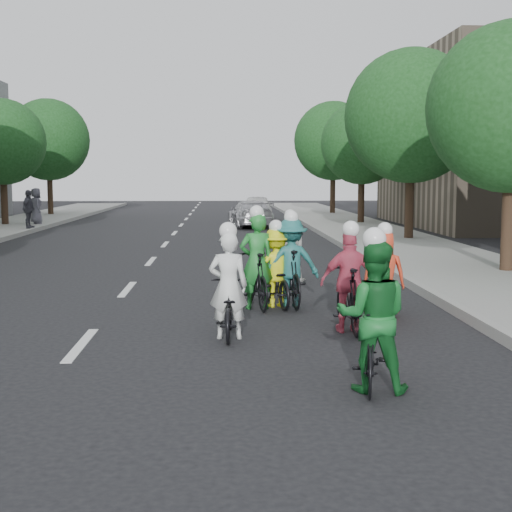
{
  "coord_description": "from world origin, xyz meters",
  "views": [
    {
      "loc": [
        2.01,
        -9.98,
        2.38
      ],
      "look_at": [
        2.59,
        2.29,
        1.0
      ],
      "focal_mm": 50.0,
      "sensor_mm": 36.0,
      "label": 1
    }
  ],
  "objects": [
    {
      "name": "follow_car_lead",
      "position": [
        3.34,
        23.44,
        0.63
      ],
      "size": [
        2.2,
        4.47,
        1.25
      ],
      "primitive_type": "imported",
      "rotation": [
        0.0,
        0.0,
        3.25
      ],
      "color": "#ACACB1",
      "rests_on": "ground"
    },
    {
      "name": "tree_r_2",
      "position": [
        8.8,
        24.6,
        3.96
      ],
      "size": [
        4.0,
        4.0,
        5.97
      ],
      "color": "black",
      "rests_on": "ground"
    },
    {
      "name": "follow_car_trail",
      "position": [
        3.93,
        28.95,
        0.69
      ],
      "size": [
        1.85,
        4.12,
        1.38
      ],
      "primitive_type": "imported",
      "rotation": [
        0.0,
        0.0,
        3.09
      ],
      "color": "silver",
      "rests_on": "ground"
    },
    {
      "name": "tree_l_4",
      "position": [
        -8.2,
        24.0,
        3.96
      ],
      "size": [
        4.0,
        4.0,
        5.97
      ],
      "color": "black",
      "rests_on": "ground"
    },
    {
      "name": "tree_l_5",
      "position": [
        -8.2,
        33.0,
        4.52
      ],
      "size": [
        4.8,
        4.8,
        6.93
      ],
      "color": "black",
      "rests_on": "ground"
    },
    {
      "name": "sidewalk_right",
      "position": [
        8.0,
        10.0,
        0.07
      ],
      "size": [
        4.0,
        80.0,
        0.15
      ],
      "primitive_type": "cube",
      "color": "gray",
      "rests_on": "ground"
    },
    {
      "name": "tree_r_1",
      "position": [
        8.8,
        15.6,
        4.52
      ],
      "size": [
        4.8,
        4.8,
        6.93
      ],
      "color": "black",
      "rests_on": "ground"
    },
    {
      "name": "cyclist_0",
      "position": [
        2.09,
        0.4,
        0.55
      ],
      "size": [
        0.6,
        1.58,
        1.72
      ],
      "rotation": [
        0.0,
        0.0,
        3.11
      ],
      "color": "black",
      "rests_on": "ground"
    },
    {
      "name": "cyclist_2",
      "position": [
        2.98,
        2.92,
        0.58
      ],
      "size": [
        1.02,
        1.73,
        1.59
      ],
      "rotation": [
        0.0,
        0.0,
        3.35
      ],
      "color": "black",
      "rests_on": "ground"
    },
    {
      "name": "curb_right",
      "position": [
        6.05,
        10.0,
        0.09
      ],
      "size": [
        0.18,
        80.0,
        0.18
      ],
      "primitive_type": "cube",
      "color": "#999993",
      "rests_on": "ground"
    },
    {
      "name": "cyclist_4",
      "position": [
        4.75,
        1.93,
        0.56
      ],
      "size": [
        0.91,
        1.84,
        1.61
      ],
      "rotation": [
        0.0,
        0.0,
        2.97
      ],
      "color": "black",
      "rests_on": "ground"
    },
    {
      "name": "spectator_1",
      "position": [
        -6.3,
        21.02,
        0.98
      ],
      "size": [
        0.56,
        1.02,
        1.65
      ],
      "primitive_type": "imported",
      "rotation": [
        0.0,
        0.0,
        1.4
      ],
      "color": "#4A4956",
      "rests_on": "sidewalk_left"
    },
    {
      "name": "cyclist_6",
      "position": [
        3.54,
        6.08,
        0.58
      ],
      "size": [
        0.78,
        1.6,
        1.64
      ],
      "rotation": [
        0.0,
        0.0,
        3.04
      ],
      "color": "black",
      "rests_on": "ground"
    },
    {
      "name": "cyclist_3",
      "position": [
        3.95,
        0.72,
        0.63
      ],
      "size": [
        0.93,
        1.7,
        1.71
      ],
      "rotation": [
        0.0,
        0.0,
        3.18
      ],
      "color": "black",
      "rests_on": "ground"
    },
    {
      "name": "ground",
      "position": [
        0.0,
        0.0,
        0.0
      ],
      "size": [
        120.0,
        120.0,
        0.0
      ],
      "primitive_type": "plane",
      "color": "black",
      "rests_on": "ground"
    },
    {
      "name": "spectator_2",
      "position": [
        -6.74,
        24.01,
        0.99
      ],
      "size": [
        0.82,
        0.97,
        1.68
      ],
      "primitive_type": "imported",
      "rotation": [
        0.0,
        0.0,
        1.98
      ],
      "color": "#545260",
      "rests_on": "sidewalk_left"
    },
    {
      "name": "cyclist_1",
      "position": [
        3.66,
        -2.28,
        0.7
      ],
      "size": [
        0.93,
        1.57,
        1.83
      ],
      "rotation": [
        0.0,
        0.0,
        2.94
      ],
      "color": "black",
      "rests_on": "ground"
    },
    {
      "name": "cyclist_5",
      "position": [
        2.62,
        2.75,
        0.65
      ],
      "size": [
        0.77,
        1.77,
        1.87
      ],
      "rotation": [
        0.0,
        0.0,
        3.31
      ],
      "color": "black",
      "rests_on": "ground"
    },
    {
      "name": "tree_r_3",
      "position": [
        8.8,
        33.6,
        4.52
      ],
      "size": [
        4.8,
        4.8,
        6.93
      ],
      "color": "black",
      "rests_on": "ground"
    },
    {
      "name": "cyclist_7",
      "position": [
        3.26,
        2.89,
        0.68
      ],
      "size": [
        1.1,
        1.81,
        1.77
      ],
      "rotation": [
        0.0,
        0.0,
        3.24
      ],
      "color": "black",
      "rests_on": "ground"
    }
  ]
}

